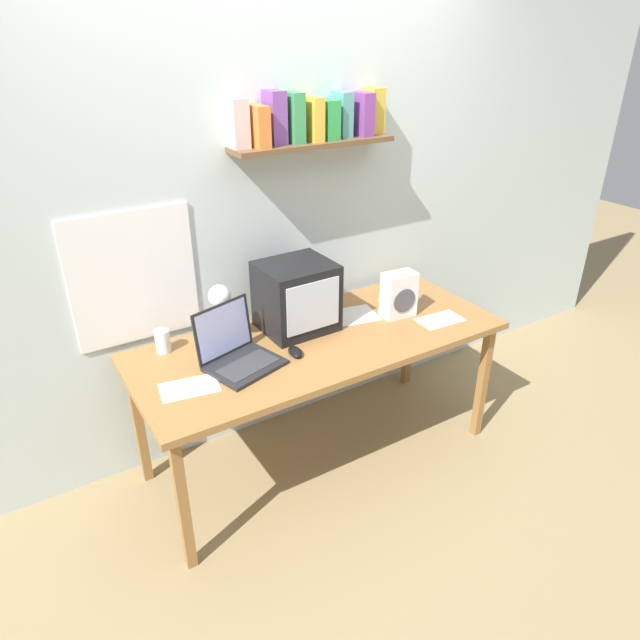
{
  "coord_description": "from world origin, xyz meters",
  "views": [
    {
      "loc": [
        -1.3,
        -2.1,
        2.12
      ],
      "look_at": [
        0.0,
        0.0,
        0.84
      ],
      "focal_mm": 32.0,
      "sensor_mm": 36.0,
      "label": 1
    }
  ],
  "objects_px": {
    "juice_glass": "(163,342)",
    "computer_mouse": "(295,352)",
    "printed_handout": "(440,320)",
    "laptop": "(236,350)",
    "open_notebook": "(400,298)",
    "loose_paper_near_laptop": "(355,315)",
    "space_heater": "(399,295)",
    "loose_paper_near_monitor": "(190,388)",
    "desk_lamp": "(220,304)",
    "crt_monitor": "(296,296)",
    "corner_desk": "(320,347)"
  },
  "relations": [
    {
      "from": "juice_glass",
      "to": "computer_mouse",
      "type": "bearing_deg",
      "value": -34.78
    },
    {
      "from": "juice_glass",
      "to": "printed_handout",
      "type": "xyz_separation_m",
      "value": [
        1.34,
        -0.45,
        -0.05
      ]
    },
    {
      "from": "laptop",
      "to": "open_notebook",
      "type": "relative_size",
      "value": 1.57
    },
    {
      "from": "open_notebook",
      "to": "loose_paper_near_laptop",
      "type": "relative_size",
      "value": 0.91
    },
    {
      "from": "space_heater",
      "to": "loose_paper_near_monitor",
      "type": "distance_m",
      "value": 1.2
    },
    {
      "from": "juice_glass",
      "to": "desk_lamp",
      "type": "bearing_deg",
      "value": -17.8
    },
    {
      "from": "juice_glass",
      "to": "computer_mouse",
      "type": "xyz_separation_m",
      "value": [
        0.52,
        -0.36,
        -0.03
      ]
    },
    {
      "from": "space_heater",
      "to": "loose_paper_near_laptop",
      "type": "relative_size",
      "value": 0.91
    },
    {
      "from": "crt_monitor",
      "to": "loose_paper_near_laptop",
      "type": "xyz_separation_m",
      "value": [
        0.33,
        -0.05,
        -0.17
      ]
    },
    {
      "from": "corner_desk",
      "to": "space_heater",
      "type": "distance_m",
      "value": 0.51
    },
    {
      "from": "juice_glass",
      "to": "space_heater",
      "type": "height_order",
      "value": "space_heater"
    },
    {
      "from": "crt_monitor",
      "to": "open_notebook",
      "type": "distance_m",
      "value": 0.69
    },
    {
      "from": "desk_lamp",
      "to": "open_notebook",
      "type": "bearing_deg",
      "value": 16.26
    },
    {
      "from": "open_notebook",
      "to": "printed_handout",
      "type": "distance_m",
      "value": 0.32
    },
    {
      "from": "computer_mouse",
      "to": "loose_paper_near_monitor",
      "type": "relative_size",
      "value": 0.42
    },
    {
      "from": "crt_monitor",
      "to": "loose_paper_near_laptop",
      "type": "bearing_deg",
      "value": -9.43
    },
    {
      "from": "space_heater",
      "to": "loose_paper_near_laptop",
      "type": "height_order",
      "value": "space_heater"
    },
    {
      "from": "space_heater",
      "to": "desk_lamp",
      "type": "bearing_deg",
      "value": 172.65
    },
    {
      "from": "open_notebook",
      "to": "loose_paper_near_laptop",
      "type": "xyz_separation_m",
      "value": [
        -0.34,
        -0.04,
        0.0
      ]
    },
    {
      "from": "desk_lamp",
      "to": "loose_paper_near_laptop",
      "type": "height_order",
      "value": "desk_lamp"
    },
    {
      "from": "crt_monitor",
      "to": "open_notebook",
      "type": "xyz_separation_m",
      "value": [
        0.67,
        -0.01,
        -0.17
      ]
    },
    {
      "from": "desk_lamp",
      "to": "juice_glass",
      "type": "relative_size",
      "value": 2.84
    },
    {
      "from": "loose_paper_near_laptop",
      "to": "computer_mouse",
      "type": "bearing_deg",
      "value": -158.35
    },
    {
      "from": "laptop",
      "to": "printed_handout",
      "type": "height_order",
      "value": "laptop"
    },
    {
      "from": "juice_glass",
      "to": "space_heater",
      "type": "bearing_deg",
      "value": -13.69
    },
    {
      "from": "corner_desk",
      "to": "loose_paper_near_monitor",
      "type": "xyz_separation_m",
      "value": [
        -0.71,
        -0.08,
        0.06
      ]
    },
    {
      "from": "laptop",
      "to": "desk_lamp",
      "type": "distance_m",
      "value": 0.24
    },
    {
      "from": "corner_desk",
      "to": "space_heater",
      "type": "height_order",
      "value": "space_heater"
    },
    {
      "from": "desk_lamp",
      "to": "space_heater",
      "type": "xyz_separation_m",
      "value": [
        0.92,
        -0.2,
        -0.09
      ]
    },
    {
      "from": "printed_handout",
      "to": "loose_paper_near_laptop",
      "type": "bearing_deg",
      "value": 141.58
    },
    {
      "from": "corner_desk",
      "to": "loose_paper_near_laptop",
      "type": "bearing_deg",
      "value": 21.01
    },
    {
      "from": "crt_monitor",
      "to": "desk_lamp",
      "type": "relative_size",
      "value": 1.13
    },
    {
      "from": "open_notebook",
      "to": "loose_paper_near_monitor",
      "type": "bearing_deg",
      "value": -170.28
    },
    {
      "from": "loose_paper_near_laptop",
      "to": "printed_handout",
      "type": "bearing_deg",
      "value": -38.42
    },
    {
      "from": "crt_monitor",
      "to": "computer_mouse",
      "type": "bearing_deg",
      "value": -122.58
    },
    {
      "from": "computer_mouse",
      "to": "loose_paper_near_monitor",
      "type": "xyz_separation_m",
      "value": [
        -0.52,
        -0.0,
        -0.01
      ]
    },
    {
      "from": "laptop",
      "to": "corner_desk",
      "type": "bearing_deg",
      "value": -16.9
    },
    {
      "from": "desk_lamp",
      "to": "printed_handout",
      "type": "bearing_deg",
      "value": -0.12
    },
    {
      "from": "corner_desk",
      "to": "crt_monitor",
      "type": "xyz_separation_m",
      "value": [
        -0.04,
        0.16,
        0.23
      ]
    },
    {
      "from": "crt_monitor",
      "to": "desk_lamp",
      "type": "bearing_deg",
      "value": 173.64
    },
    {
      "from": "loose_paper_near_laptop",
      "to": "laptop",
      "type": "bearing_deg",
      "value": -171.87
    },
    {
      "from": "juice_glass",
      "to": "open_notebook",
      "type": "xyz_separation_m",
      "value": [
        1.33,
        -0.13,
        -0.05
      ]
    },
    {
      "from": "loose_paper_near_laptop",
      "to": "corner_desk",
      "type": "bearing_deg",
      "value": -158.99
    },
    {
      "from": "juice_glass",
      "to": "printed_handout",
      "type": "distance_m",
      "value": 1.41
    },
    {
      "from": "laptop",
      "to": "loose_paper_near_monitor",
      "type": "xyz_separation_m",
      "value": [
        -0.26,
        -0.08,
        -0.07
      ]
    },
    {
      "from": "corner_desk",
      "to": "juice_glass",
      "type": "xyz_separation_m",
      "value": [
        -0.7,
        0.28,
        0.11
      ]
    },
    {
      "from": "crt_monitor",
      "to": "loose_paper_near_monitor",
      "type": "xyz_separation_m",
      "value": [
        -0.67,
        -0.24,
        -0.17
      ]
    },
    {
      "from": "juice_glass",
      "to": "space_heater",
      "type": "xyz_separation_m",
      "value": [
        1.18,
        -0.29,
        0.07
      ]
    },
    {
      "from": "computer_mouse",
      "to": "loose_paper_near_monitor",
      "type": "bearing_deg",
      "value": -179.67
    },
    {
      "from": "crt_monitor",
      "to": "open_notebook",
      "type": "height_order",
      "value": "crt_monitor"
    }
  ]
}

